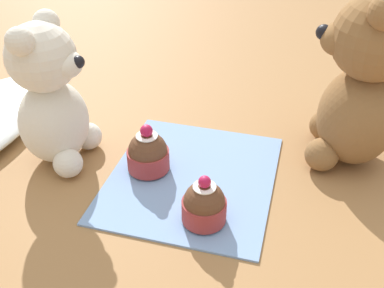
# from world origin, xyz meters

# --- Properties ---
(ground_plane) EXTENTS (4.00, 4.00, 0.00)m
(ground_plane) POSITION_xyz_m (0.00, 0.00, 0.00)
(ground_plane) COLOR #9E7042
(knitted_placemat) EXTENTS (0.24, 0.21, 0.01)m
(knitted_placemat) POSITION_xyz_m (0.00, 0.00, 0.00)
(knitted_placemat) COLOR #7A9ED1
(knitted_placemat) RESTS_ON ground_plane
(teddy_bear_cream) EXTENTS (0.11, 0.11, 0.20)m
(teddy_bear_cream) POSITION_xyz_m (-0.00, 0.19, 0.10)
(teddy_bear_cream) COLOR silver
(teddy_bear_cream) RESTS_ON ground_plane
(teddy_bear_tan) EXTENTS (0.12, 0.13, 0.24)m
(teddy_bear_tan) POSITION_xyz_m (0.11, -0.20, 0.12)
(teddy_bear_tan) COLOR olive
(teddy_bear_tan) RESTS_ON ground_plane
(cupcake_near_cream_bear) EXTENTS (0.06, 0.06, 0.07)m
(cupcake_near_cream_bear) POSITION_xyz_m (0.00, 0.06, 0.03)
(cupcake_near_cream_bear) COLOR #993333
(cupcake_near_cream_bear) RESTS_ON knitted_placemat
(cupcake_near_tan_bear) EXTENTS (0.05, 0.05, 0.06)m
(cupcake_near_tan_bear) POSITION_xyz_m (-0.08, -0.04, 0.03)
(cupcake_near_tan_bear) COLOR #993333
(cupcake_near_tan_bear) RESTS_ON knitted_placemat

